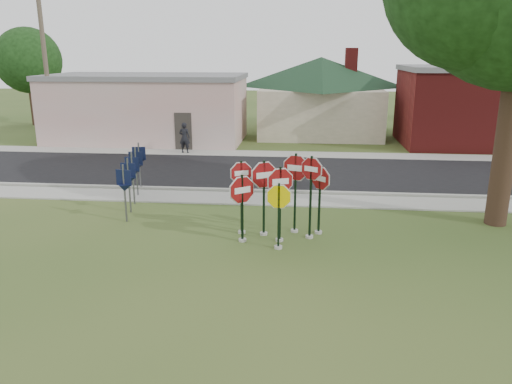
# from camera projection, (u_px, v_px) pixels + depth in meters

# --- Properties ---
(ground) EXTENTS (120.00, 120.00, 0.00)m
(ground) POSITION_uv_depth(u_px,v_px,m) (266.00, 256.00, 14.25)
(ground) COLOR #2E4B1C
(ground) RESTS_ON ground
(sidewalk_near) EXTENTS (60.00, 1.60, 0.06)m
(sidewalk_near) POSITION_uv_depth(u_px,v_px,m) (277.00, 200.00, 19.50)
(sidewalk_near) COLOR #97988F
(sidewalk_near) RESTS_ON ground
(road) EXTENTS (60.00, 7.00, 0.04)m
(road) POSITION_uv_depth(u_px,v_px,m) (283.00, 173.00, 23.81)
(road) COLOR black
(road) RESTS_ON ground
(sidewalk_far) EXTENTS (60.00, 1.60, 0.06)m
(sidewalk_far) POSITION_uv_depth(u_px,v_px,m) (286.00, 154.00, 27.92)
(sidewalk_far) COLOR #97988F
(sidewalk_far) RESTS_ON ground
(curb) EXTENTS (60.00, 0.20, 0.14)m
(curb) POSITION_uv_depth(u_px,v_px,m) (279.00, 192.00, 20.45)
(curb) COLOR #97988F
(curb) RESTS_ON ground
(stop_sign_center) EXTENTS (1.04, 0.43, 2.46)m
(stop_sign_center) POSITION_uv_depth(u_px,v_px,m) (280.00, 194.00, 14.94)
(stop_sign_center) COLOR #A5A29A
(stop_sign_center) RESTS_ON ground
(stop_sign_yellow) EXTENTS (1.00, 0.24, 2.10)m
(stop_sign_yellow) POSITION_uv_depth(u_px,v_px,m) (279.00, 209.00, 14.44)
(stop_sign_yellow) COLOR #A5A29A
(stop_sign_yellow) RESTS_ON ground
(stop_sign_left) EXTENTS (0.94, 0.72, 2.22)m
(stop_sign_left) POSITION_uv_depth(u_px,v_px,m) (242.00, 199.00, 14.98)
(stop_sign_left) COLOR #A5A29A
(stop_sign_left) RESTS_ON ground
(stop_sign_right) EXTENTS (0.86, 0.50, 2.71)m
(stop_sign_right) POSITION_uv_depth(u_px,v_px,m) (311.00, 186.00, 15.16)
(stop_sign_right) COLOR #A5A29A
(stop_sign_right) RESTS_ON ground
(stop_sign_back_right) EXTENTS (1.11, 0.38, 2.71)m
(stop_sign_back_right) POSITION_uv_depth(u_px,v_px,m) (296.00, 181.00, 15.66)
(stop_sign_back_right) COLOR #A5A29A
(stop_sign_back_right) RESTS_ON ground
(stop_sign_back_left) EXTENTS (1.01, 0.60, 2.54)m
(stop_sign_back_left) POSITION_uv_depth(u_px,v_px,m) (264.00, 187.00, 15.44)
(stop_sign_back_left) COLOR #A5A29A
(stop_sign_back_left) RESTS_ON ground
(stop_sign_far_right) EXTENTS (0.76, 0.72, 2.34)m
(stop_sign_far_right) POSITION_uv_depth(u_px,v_px,m) (320.00, 191.00, 15.62)
(stop_sign_far_right) COLOR #A5A29A
(stop_sign_far_right) RESTS_ON ground
(stop_sign_far_left) EXTENTS (0.88, 0.43, 2.48)m
(stop_sign_far_left) POSITION_uv_depth(u_px,v_px,m) (241.00, 188.00, 15.60)
(stop_sign_far_left) COLOR #A5A29A
(stop_sign_far_left) RESTS_ON ground
(route_sign_row) EXTENTS (1.43, 4.63, 2.00)m
(route_sign_row) POSITION_uv_depth(u_px,v_px,m) (133.00, 173.00, 18.72)
(route_sign_row) COLOR #59595E
(route_sign_row) RESTS_ON ground
(building_stucco) EXTENTS (12.20, 6.20, 4.20)m
(building_stucco) POSITION_uv_depth(u_px,v_px,m) (148.00, 107.00, 31.72)
(building_stucco) COLOR beige
(building_stucco) RESTS_ON ground
(building_house) EXTENTS (11.60, 11.60, 6.20)m
(building_house) POSITION_uv_depth(u_px,v_px,m) (321.00, 80.00, 34.11)
(building_house) COLOR beige
(building_house) RESTS_ON ground
(building_brick) EXTENTS (10.20, 6.20, 4.75)m
(building_brick) POSITION_uv_depth(u_px,v_px,m) (488.00, 106.00, 30.16)
(building_brick) COLOR maroon
(building_brick) RESTS_ON ground
(utility_pole_near) EXTENTS (2.20, 0.26, 9.50)m
(utility_pole_near) POSITION_uv_depth(u_px,v_px,m) (45.00, 62.00, 28.74)
(utility_pole_near) COLOR #4C3D32
(utility_pole_near) RESTS_ON ground
(bg_tree_left) EXTENTS (4.90, 4.90, 7.35)m
(bg_tree_left) POSITION_uv_depth(u_px,v_px,m) (28.00, 61.00, 37.75)
(bg_tree_left) COLOR #302015
(bg_tree_left) RESTS_ON ground
(pedestrian) EXTENTS (0.67, 0.48, 1.72)m
(pedestrian) POSITION_uv_depth(u_px,v_px,m) (185.00, 138.00, 27.99)
(pedestrian) COLOR black
(pedestrian) RESTS_ON sidewalk_far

